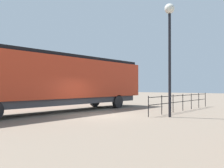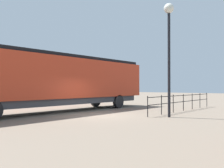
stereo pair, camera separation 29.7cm
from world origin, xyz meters
name	(u,v)px [view 1 (the left image)]	position (x,y,z in m)	size (l,w,h in m)	color
ground_plane	(99,115)	(0.00, 0.00, 0.00)	(120.00, 120.00, 0.00)	#756656
locomotive	(64,80)	(-3.66, 0.21, 2.28)	(2.92, 16.43, 4.05)	red
lamp_post	(170,33)	(3.87, 1.90, 4.96)	(0.59, 0.59, 6.70)	black
platform_fence	(183,100)	(2.86, 6.16, 0.80)	(0.05, 10.06, 1.25)	black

